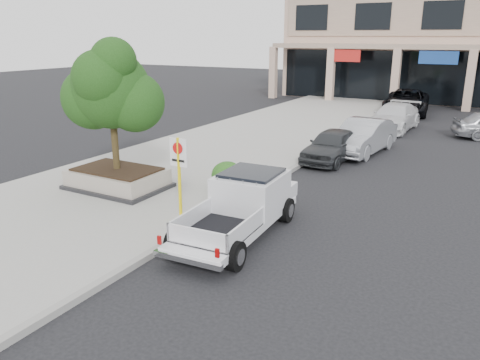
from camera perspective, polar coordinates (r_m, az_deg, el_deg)
name	(u,v)px	position (r m, az deg, el deg)	size (l,w,h in m)	color
ground	(238,247)	(11.80, -0.20, -8.15)	(120.00, 120.00, 0.00)	black
sidewalk	(194,162)	(19.34, -5.60, 2.18)	(8.00, 52.00, 0.15)	gray
curb	(282,176)	(17.45, 5.11, 0.54)	(0.20, 52.00, 0.15)	gray
planter	(118,178)	(16.18, -14.67, 0.19)	(3.20, 2.20, 0.68)	black
planter_tree	(117,89)	(15.63, -14.74, 10.62)	(2.90, 2.55, 4.00)	#332713
no_parking_sign	(179,167)	(12.78, -7.45, 1.54)	(0.55, 0.09, 2.30)	yellow
hedge	(228,175)	(15.51, -1.53, 0.57)	(1.10, 0.99, 0.94)	#164814
pickup_truck	(236,209)	(12.07, -0.43, -3.52)	(1.84, 4.96, 1.56)	silver
curb_car_a	(332,145)	(19.95, 11.15, 4.17)	(1.59, 3.95, 1.34)	#2D2F32
curb_car_b	(363,137)	(21.62, 14.73, 5.15)	(1.60, 4.58, 1.51)	#A9ABB1
curb_car_c	(394,117)	(27.54, 18.25, 7.27)	(2.03, 4.99, 1.45)	silver
curb_car_d	(406,102)	(33.66, 19.63, 8.96)	(2.72, 5.90, 1.64)	black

